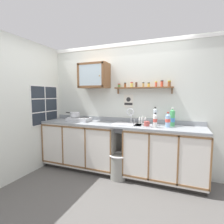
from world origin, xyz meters
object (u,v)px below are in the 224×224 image
object	(u,v)px
bottle_opaque_white_2	(155,121)
hot_plate_stove	(79,119)
sink	(128,126)
warning_sign	(129,101)
bottle_soda_green_3	(172,118)
bottle_water_blue_0	(168,120)
trash_bin	(118,166)
saucepan	(75,114)
dish_rack	(144,124)
mug	(147,124)
bottle_water_clear_1	(155,117)
wall_cabinet	(94,76)

from	to	relation	value
bottle_opaque_white_2	hot_plate_stove	bearing A→B (deg)	174.49
sink	warning_sign	size ratio (longest dim) A/B	2.12
sink	bottle_soda_green_3	world-z (taller)	bottle_soda_green_3
bottle_water_blue_0	trash_bin	world-z (taller)	bottle_water_blue_0
saucepan	bottle_opaque_white_2	distance (m)	1.65
warning_sign	bottle_soda_green_3	bearing A→B (deg)	-11.46
dish_rack	trash_bin	xyz separation A→B (m)	(-0.40, -0.17, -0.75)
bottle_water_blue_0	warning_sign	world-z (taller)	warning_sign
dish_rack	bottle_soda_green_3	bearing A→B (deg)	16.48
bottle_water_blue_0	bottle_opaque_white_2	size ratio (longest dim) A/B	1.03
bottle_opaque_white_2	mug	xyz separation A→B (m)	(-0.14, 0.03, -0.07)
bottle_water_blue_0	bottle_opaque_white_2	bearing A→B (deg)	-148.02
bottle_water_blue_0	bottle_water_clear_1	distance (m)	0.24
dish_rack	mug	distance (m)	0.09
saucepan	bottle_soda_green_3	bearing A→B (deg)	2.04
bottle_opaque_white_2	mug	size ratio (longest dim) A/B	2.07
sink	wall_cabinet	distance (m)	1.20
saucepan	trash_bin	xyz separation A→B (m)	(1.04, -0.24, -0.84)
saucepan	mug	distance (m)	1.51
bottle_opaque_white_2	bottle_soda_green_3	bearing A→B (deg)	43.01
saucepan	bottle_soda_green_3	world-z (taller)	bottle_soda_green_3
bottle_opaque_white_2	trash_bin	world-z (taller)	bottle_opaque_white_2
sink	bottle_opaque_white_2	bearing A→B (deg)	-17.18
bottle_soda_green_3	saucepan	bearing A→B (deg)	-177.96
bottle_opaque_white_2	bottle_soda_green_3	world-z (taller)	bottle_soda_green_3
dish_rack	wall_cabinet	bearing A→B (deg)	172.03
sink	warning_sign	xyz separation A→B (m)	(-0.07, 0.25, 0.45)
hot_plate_stove	trash_bin	size ratio (longest dim) A/B	1.05
wall_cabinet	bottle_soda_green_3	bearing A→B (deg)	-0.35
hot_plate_stove	warning_sign	bearing A→B (deg)	14.84
bottle_opaque_white_2	wall_cabinet	distance (m)	1.49
mug	trash_bin	size ratio (longest dim) A/B	0.27
saucepan	bottle_water_blue_0	size ratio (longest dim) A/B	1.40
bottle_soda_green_3	trash_bin	distance (m)	1.25
bottle_water_clear_1	bottle_opaque_white_2	distance (m)	0.22
hot_plate_stove	bottle_water_clear_1	bearing A→B (deg)	2.58
bottle_water_blue_0	mug	size ratio (longest dim) A/B	2.14
hot_plate_stove	saucepan	xyz separation A→B (m)	(-0.11, 0.02, 0.09)
saucepan	bottle_opaque_white_2	xyz separation A→B (m)	(1.65, -0.17, -0.02)
dish_rack	wall_cabinet	size ratio (longest dim) A/B	0.57
sink	dish_rack	size ratio (longest dim) A/B	1.58
sink	saucepan	world-z (taller)	sink
hot_plate_stove	bottle_water_blue_0	size ratio (longest dim) A/B	1.85
wall_cabinet	saucepan	bearing A→B (deg)	-169.44
hot_plate_stove	dish_rack	bearing A→B (deg)	-2.02
bottle_water_clear_1	bottle_opaque_white_2	size ratio (longest dim) A/B	1.32
dish_rack	mug	size ratio (longest dim) A/B	2.84
bottle_water_blue_0	warning_sign	distance (m)	0.86
bottle_water_blue_0	wall_cabinet	bearing A→B (deg)	174.91
sink	bottle_opaque_white_2	distance (m)	0.54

